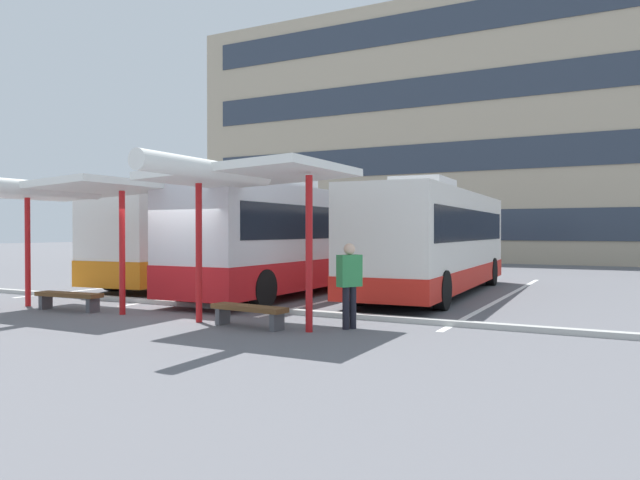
# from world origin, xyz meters

# --- Properties ---
(ground_plane) EXTENTS (160.00, 160.00, 0.00)m
(ground_plane) POSITION_xyz_m (0.00, 0.00, 0.00)
(ground_plane) COLOR slate
(terminal_building) EXTENTS (38.97, 12.65, 19.96)m
(terminal_building) POSITION_xyz_m (0.03, 32.05, 8.62)
(terminal_building) COLOR tan
(terminal_building) RESTS_ON ground
(coach_bus_0) EXTENTS (3.39, 11.39, 3.57)m
(coach_bus_0) POSITION_xyz_m (-4.47, 6.97, 1.64)
(coach_bus_0) COLOR silver
(coach_bus_0) RESTS_ON ground
(coach_bus_1) EXTENTS (2.63, 11.74, 3.62)m
(coach_bus_1) POSITION_xyz_m (0.22, 5.73, 1.66)
(coach_bus_1) COLOR silver
(coach_bus_1) RESTS_ON ground
(coach_bus_2) EXTENTS (2.92, 10.82, 3.52)m
(coach_bus_2) POSITION_xyz_m (4.29, 6.92, 1.65)
(coach_bus_2) COLOR silver
(coach_bus_2) RESTS_ON ground
(lane_stripe_0) EXTENTS (0.16, 14.00, 0.01)m
(lane_stripe_0) POSITION_xyz_m (-6.42, 7.06, 0.00)
(lane_stripe_0) COLOR white
(lane_stripe_0) RESTS_ON ground
(lane_stripe_1) EXTENTS (0.16, 14.00, 0.01)m
(lane_stripe_1) POSITION_xyz_m (-2.14, 7.06, 0.00)
(lane_stripe_1) COLOR white
(lane_stripe_1) RESTS_ON ground
(lane_stripe_2) EXTENTS (0.16, 14.00, 0.01)m
(lane_stripe_2) POSITION_xyz_m (2.14, 7.06, 0.00)
(lane_stripe_2) COLOR white
(lane_stripe_2) RESTS_ON ground
(lane_stripe_3) EXTENTS (0.16, 14.00, 0.01)m
(lane_stripe_3) POSITION_xyz_m (6.42, 7.06, 0.00)
(lane_stripe_3) COLOR white
(lane_stripe_3) RESTS_ON ground
(waiting_shelter_0) EXTENTS (4.39, 5.16, 3.19)m
(waiting_shelter_0) POSITION_xyz_m (-2.62, -1.28, 2.94)
(waiting_shelter_0) COLOR red
(waiting_shelter_0) RESTS_ON ground
(bench_0) EXTENTS (1.90, 0.53, 0.45)m
(bench_0) POSITION_xyz_m (-2.62, -1.12, 0.34)
(bench_0) COLOR brown
(bench_0) RESTS_ON ground
(waiting_shelter_1) EXTENTS (3.72, 4.71, 3.30)m
(waiting_shelter_1) POSITION_xyz_m (2.80, -1.37, 3.06)
(waiting_shelter_1) COLOR red
(waiting_shelter_1) RESTS_ON ground
(bench_1) EXTENTS (1.80, 0.62, 0.45)m
(bench_1) POSITION_xyz_m (2.80, -1.18, 0.34)
(bench_1) COLOR brown
(bench_1) RESTS_ON ground
(platform_kerb) EXTENTS (44.00, 0.24, 0.12)m
(platform_kerb) POSITION_xyz_m (0.00, 0.90, 0.06)
(platform_kerb) COLOR #ADADA8
(platform_kerb) RESTS_ON ground
(waiting_passenger_0) EXTENTS (0.43, 0.54, 1.73)m
(waiting_passenger_0) POSITION_xyz_m (4.71, -0.41, 1.01)
(waiting_passenger_0) COLOR black
(waiting_passenger_0) RESTS_ON ground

